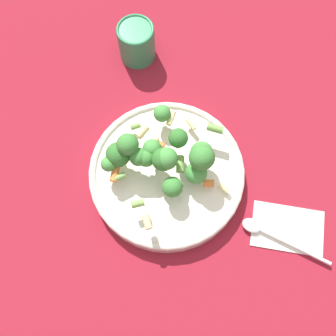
% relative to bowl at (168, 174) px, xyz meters
% --- Properties ---
extents(ground_plane, '(3.00, 3.00, 0.00)m').
position_rel_bowl_xyz_m(ground_plane, '(0.00, 0.00, -0.02)').
color(ground_plane, maroon).
extents(bowl, '(0.29, 0.29, 0.04)m').
position_rel_bowl_xyz_m(bowl, '(0.00, 0.00, 0.00)').
color(bowl, silver).
rests_on(bowl, ground_plane).
extents(pasta_salad, '(0.24, 0.23, 0.09)m').
position_rel_bowl_xyz_m(pasta_salad, '(-0.01, -0.00, 0.07)').
color(pasta_salad, '#8CB766').
rests_on(pasta_salad, bowl).
extents(cup, '(0.08, 0.08, 0.09)m').
position_rel_bowl_xyz_m(cup, '(-0.28, -0.06, 0.02)').
color(cup, '#2D7F51').
rests_on(cup, ground_plane).
extents(napkin, '(0.11, 0.15, 0.01)m').
position_rel_bowl_xyz_m(napkin, '(0.10, 0.23, -0.02)').
color(napkin, white).
rests_on(napkin, ground_plane).
extents(spoon, '(0.09, 0.16, 0.01)m').
position_rel_bowl_xyz_m(spoon, '(0.12, 0.19, -0.01)').
color(spoon, silver).
rests_on(spoon, napkin).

